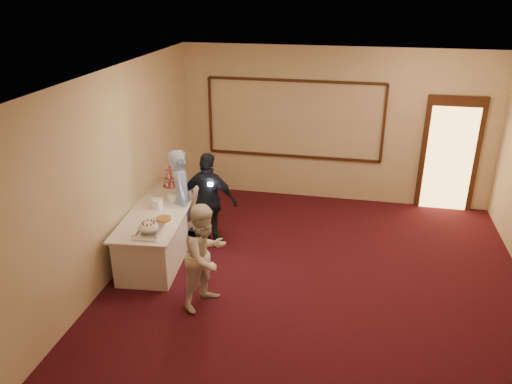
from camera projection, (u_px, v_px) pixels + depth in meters
floor at (314, 295)px, 7.05m from camera, size 7.00×7.00×0.00m
room_walls at (322, 160)px, 6.25m from camera, size 6.04×7.04×3.02m
wall_molding at (294, 119)px, 9.69m from camera, size 3.45×0.04×1.55m
doorway at (450, 155)px, 9.33m from camera, size 1.05×0.07×2.20m
buffet_table at (161, 231)px, 8.01m from camera, size 1.10×2.38×0.77m
pavlova_tray at (149, 229)px, 7.07m from camera, size 0.38×0.51×0.18m
cupcake_stand at (170, 178)px, 8.70m from camera, size 0.28×0.28×0.41m
plate_stack_a at (157, 204)px, 7.87m from camera, size 0.19×0.19×0.15m
plate_stack_b at (173, 197)px, 8.12m from camera, size 0.19×0.19×0.15m
tart at (164, 219)px, 7.48m from camera, size 0.26×0.26×0.05m
man at (182, 198)px, 8.14m from camera, size 0.55×0.69×1.65m
woman at (206, 256)px, 6.59m from camera, size 0.82×0.89×1.48m
guest at (209, 200)px, 8.09m from camera, size 0.98×0.50×1.61m
camera_flash at (210, 184)px, 7.74m from camera, size 0.08×0.06×0.05m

